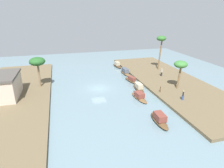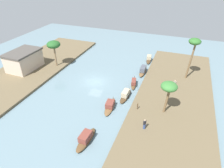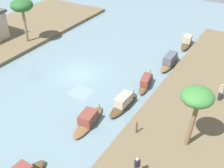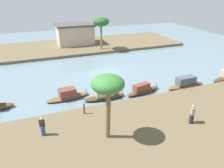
{
  "view_description": "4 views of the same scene",
  "coord_description": "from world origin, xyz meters",
  "px_view_note": "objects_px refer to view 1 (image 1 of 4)",
  "views": [
    {
      "loc": [
        -33.06,
        6.57,
        13.67
      ],
      "look_at": [
        -0.47,
        -2.54,
        0.77
      ],
      "focal_mm": 30.79,
      "sensor_mm": 36.0,
      "label": 1
    },
    {
      "loc": [
        -29.02,
        -14.42,
        19.33
      ],
      "look_at": [
        -0.27,
        -3.6,
        0.46
      ],
      "focal_mm": 31.32,
      "sensor_mm": 36.0,
      "label": 2
    },
    {
      "loc": [
        -21.62,
        -16.94,
        16.27
      ],
      "look_at": [
        -1.39,
        -4.95,
        1.08
      ],
      "focal_mm": 46.18,
      "sensor_mm": 36.0,
      "label": 3
    },
    {
      "loc": [
        -9.68,
        -26.88,
        11.14
      ],
      "look_at": [
        -1.21,
        -5.08,
        0.68
      ],
      "focal_mm": 36.05,
      "sensor_mm": 36.0,
      "label": 4
    }
  ],
  "objects_px": {
    "person_by_mooring": "(183,96)",
    "palm_tree_left_near": "(181,65)",
    "sampan_foreground": "(131,80)",
    "sampan_upstream_small": "(139,87)",
    "mooring_post": "(160,89)",
    "person_on_near_bank": "(162,72)",
    "riverside_building": "(3,86)",
    "sampan_downstream_large": "(139,96)",
    "sampan_with_tall_canopy": "(125,72)",
    "palm_tree_right_tall": "(37,62)",
    "palm_tree_left_far": "(161,41)",
    "sampan_midstream": "(159,119)",
    "sampan_with_red_awning": "(117,65)"
  },
  "relations": [
    {
      "from": "person_by_mooring",
      "to": "palm_tree_left_near",
      "type": "bearing_deg",
      "value": 8.91
    },
    {
      "from": "palm_tree_left_near",
      "to": "palm_tree_right_tall",
      "type": "distance_m",
      "value": 25.45
    },
    {
      "from": "sampan_upstream_small",
      "to": "sampan_downstream_large",
      "type": "bearing_deg",
      "value": 159.93
    },
    {
      "from": "sampan_downstream_large",
      "to": "palm_tree_left_far",
      "type": "height_order",
      "value": "palm_tree_left_far"
    },
    {
      "from": "sampan_foreground",
      "to": "sampan_upstream_small",
      "type": "distance_m",
      "value": 4.38
    },
    {
      "from": "palm_tree_right_tall",
      "to": "person_by_mooring",
      "type": "bearing_deg",
      "value": -118.98
    },
    {
      "from": "palm_tree_left_near",
      "to": "palm_tree_right_tall",
      "type": "relative_size",
      "value": 0.92
    },
    {
      "from": "mooring_post",
      "to": "sampan_midstream",
      "type": "bearing_deg",
      "value": 150.65
    },
    {
      "from": "person_on_near_bank",
      "to": "sampan_with_tall_canopy",
      "type": "bearing_deg",
      "value": -13.51
    },
    {
      "from": "palm_tree_left_near",
      "to": "riverside_building",
      "type": "height_order",
      "value": "palm_tree_left_near"
    },
    {
      "from": "palm_tree_left_near",
      "to": "sampan_upstream_small",
      "type": "bearing_deg",
      "value": 72.8
    },
    {
      "from": "sampan_foreground",
      "to": "riverside_building",
      "type": "distance_m",
      "value": 23.24
    },
    {
      "from": "sampan_with_tall_canopy",
      "to": "palm_tree_right_tall",
      "type": "height_order",
      "value": "palm_tree_right_tall"
    },
    {
      "from": "sampan_midstream",
      "to": "palm_tree_left_near",
      "type": "relative_size",
      "value": 0.87
    },
    {
      "from": "palm_tree_left_near",
      "to": "riverside_building",
      "type": "relative_size",
      "value": 0.72
    },
    {
      "from": "palm_tree_left_near",
      "to": "palm_tree_left_far",
      "type": "relative_size",
      "value": 0.65
    },
    {
      "from": "person_on_near_bank",
      "to": "riverside_building",
      "type": "bearing_deg",
      "value": 27.05
    },
    {
      "from": "sampan_midstream",
      "to": "palm_tree_left_near",
      "type": "height_order",
      "value": "palm_tree_left_near"
    },
    {
      "from": "sampan_midstream",
      "to": "palm_tree_left_far",
      "type": "distance_m",
      "value": 24.7
    },
    {
      "from": "person_by_mooring",
      "to": "riverside_building",
      "type": "height_order",
      "value": "riverside_building"
    },
    {
      "from": "sampan_foreground",
      "to": "palm_tree_left_near",
      "type": "height_order",
      "value": "palm_tree_left_near"
    },
    {
      "from": "person_on_near_bank",
      "to": "palm_tree_right_tall",
      "type": "distance_m",
      "value": 25.23
    },
    {
      "from": "riverside_building",
      "to": "sampan_upstream_small",
      "type": "bearing_deg",
      "value": -94.2
    },
    {
      "from": "sampan_foreground",
      "to": "palm_tree_left_near",
      "type": "distance_m",
      "value": 10.18
    },
    {
      "from": "sampan_upstream_small",
      "to": "person_by_mooring",
      "type": "height_order",
      "value": "person_by_mooring"
    },
    {
      "from": "sampan_downstream_large",
      "to": "sampan_foreground",
      "type": "height_order",
      "value": "sampan_downstream_large"
    },
    {
      "from": "palm_tree_left_near",
      "to": "mooring_post",
      "type": "bearing_deg",
      "value": 101.4
    },
    {
      "from": "palm_tree_left_far",
      "to": "palm_tree_right_tall",
      "type": "relative_size",
      "value": 1.43
    },
    {
      "from": "person_on_near_bank",
      "to": "palm_tree_left_far",
      "type": "bearing_deg",
      "value": -90.74
    },
    {
      "from": "sampan_midstream",
      "to": "palm_tree_right_tall",
      "type": "height_order",
      "value": "palm_tree_right_tall"
    },
    {
      "from": "palm_tree_left_far",
      "to": "riverside_building",
      "type": "height_order",
      "value": "palm_tree_left_far"
    },
    {
      "from": "sampan_midstream",
      "to": "palm_tree_left_far",
      "type": "xyz_separation_m",
      "value": [
        20.94,
        -11.22,
        6.78
      ]
    },
    {
      "from": "palm_tree_left_far",
      "to": "person_on_near_bank",
      "type": "bearing_deg",
      "value": 157.78
    },
    {
      "from": "sampan_downstream_large",
      "to": "sampan_upstream_small",
      "type": "relative_size",
      "value": 1.05
    },
    {
      "from": "sampan_foreground",
      "to": "person_by_mooring",
      "type": "xyz_separation_m",
      "value": [
        -11.03,
        -4.44,
        0.68
      ]
    },
    {
      "from": "sampan_with_red_awning",
      "to": "sampan_foreground",
      "type": "relative_size",
      "value": 1.02
    },
    {
      "from": "sampan_midstream",
      "to": "mooring_post",
      "type": "xyz_separation_m",
      "value": [
        8.18,
        -4.6,
        0.43
      ]
    },
    {
      "from": "sampan_foreground",
      "to": "sampan_upstream_small",
      "type": "relative_size",
      "value": 1.0
    },
    {
      "from": "sampan_with_red_awning",
      "to": "palm_tree_right_tall",
      "type": "relative_size",
      "value": 0.82
    },
    {
      "from": "sampan_with_tall_canopy",
      "to": "palm_tree_left_near",
      "type": "xyz_separation_m",
      "value": [
        -11.85,
        -6.03,
        4.23
      ]
    },
    {
      "from": "person_on_near_bank",
      "to": "riverside_building",
      "type": "xyz_separation_m",
      "value": [
        -2.96,
        30.26,
        1.16
      ]
    },
    {
      "from": "person_on_near_bank",
      "to": "person_by_mooring",
      "type": "height_order",
      "value": "person_on_near_bank"
    },
    {
      "from": "sampan_downstream_large",
      "to": "sampan_foreground",
      "type": "relative_size",
      "value": 1.05
    },
    {
      "from": "sampan_upstream_small",
      "to": "mooring_post",
      "type": "relative_size",
      "value": 4.35
    },
    {
      "from": "person_by_mooring",
      "to": "palm_tree_left_near",
      "type": "height_order",
      "value": "palm_tree_left_near"
    },
    {
      "from": "sampan_upstream_small",
      "to": "palm_tree_right_tall",
      "type": "distance_m",
      "value": 18.92
    },
    {
      "from": "riverside_building",
      "to": "sampan_with_red_awning",
      "type": "bearing_deg",
      "value": -58.45
    },
    {
      "from": "mooring_post",
      "to": "person_on_near_bank",
      "type": "bearing_deg",
      "value": -30.35
    },
    {
      "from": "sampan_foreground",
      "to": "palm_tree_right_tall",
      "type": "distance_m",
      "value": 18.35
    },
    {
      "from": "sampan_downstream_large",
      "to": "sampan_midstream",
      "type": "bearing_deg",
      "value": 171.11
    }
  ]
}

